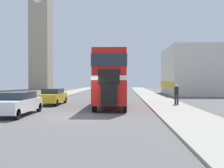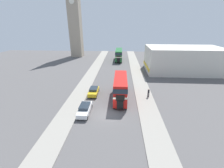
# 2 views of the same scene
# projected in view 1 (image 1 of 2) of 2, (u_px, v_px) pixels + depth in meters

# --- Properties ---
(ground_plane) EXTENTS (120.00, 120.00, 0.00)m
(ground_plane) POSITION_uv_depth(u_px,v_px,m) (78.00, 116.00, 15.58)
(ground_plane) COLOR #565454
(sidewalk_right) EXTENTS (3.50, 120.00, 0.12)m
(sidewalk_right) POSITION_uv_depth(u_px,v_px,m) (187.00, 116.00, 15.27)
(sidewalk_right) COLOR gray
(sidewalk_right) RESTS_ON ground_plane
(double_decker_bus) EXTENTS (2.45, 9.37, 4.49)m
(double_decker_bus) POSITION_uv_depth(u_px,v_px,m) (112.00, 76.00, 21.22)
(double_decker_bus) COLOR red
(double_decker_bus) RESTS_ON ground_plane
(bus_distant) EXTENTS (2.57, 10.72, 4.34)m
(bus_distant) POSITION_uv_depth(u_px,v_px,m) (115.00, 79.00, 54.26)
(bus_distant) COLOR #1E602D
(bus_distant) RESTS_ON ground_plane
(car_parked_near) EXTENTS (1.73, 4.59, 1.49)m
(car_parked_near) POSITION_uv_depth(u_px,v_px,m) (18.00, 103.00, 16.04)
(car_parked_near) COLOR white
(car_parked_near) RESTS_ON ground_plane
(car_parked_mid) EXTENTS (1.77, 4.19, 1.48)m
(car_parked_mid) POSITION_uv_depth(u_px,v_px,m) (53.00, 96.00, 23.10)
(car_parked_mid) COLOR gold
(car_parked_mid) RESTS_ON ground_plane
(pedestrian_walking) EXTENTS (0.36, 0.36, 1.79)m
(pedestrian_walking) POSITION_uv_depth(u_px,v_px,m) (176.00, 93.00, 21.88)
(pedestrian_walking) COLOR #282833
(pedestrian_walking) RESTS_ON sidewalk_right
(church_tower) EXTENTS (4.95, 4.95, 40.66)m
(church_tower) POSITION_uv_depth(u_px,v_px,m) (41.00, 6.00, 62.35)
(church_tower) COLOR tan
(church_tower) RESTS_ON ground_plane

